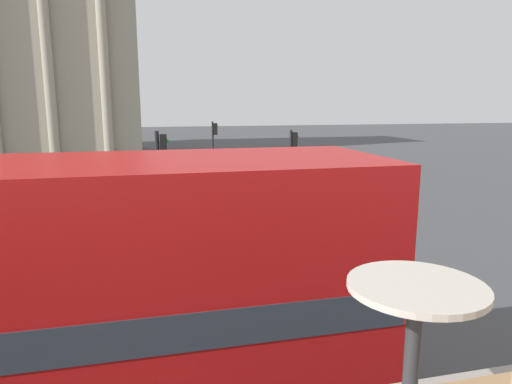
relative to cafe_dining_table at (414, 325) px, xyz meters
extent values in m
cylinder|color=black|center=(0.57, 5.46, -3.44)|extent=(1.10, 0.22, 1.10)
cylinder|color=#2D2D30|center=(0.00, 0.00, -0.18)|extent=(0.07, 0.07, 0.68)
cylinder|color=beige|center=(0.00, 0.00, 0.18)|extent=(0.60, 0.60, 0.03)
cylinder|color=#A39984|center=(-8.96, 42.38, 6.39)|extent=(0.90, 0.90, 20.75)
cylinder|color=#A39984|center=(-4.28, 42.38, 6.39)|extent=(0.90, 0.90, 20.75)
cylinder|color=black|center=(-0.75, 12.21, -1.91)|extent=(0.12, 0.12, 4.16)
cube|color=black|center=(-0.57, 12.21, -0.28)|extent=(0.20, 0.24, 0.70)
sphere|color=green|center=(-0.46, 12.21, -0.13)|extent=(0.14, 0.14, 0.14)
cylinder|color=black|center=(5.25, 17.81, -2.09)|extent=(0.12, 0.12, 3.80)
cube|color=black|center=(5.43, 17.81, -0.64)|extent=(0.20, 0.24, 0.70)
sphere|color=red|center=(5.54, 17.81, -0.49)|extent=(0.14, 0.14, 0.14)
cylinder|color=black|center=(2.94, 25.97, -2.04)|extent=(0.12, 0.12, 3.89)
cube|color=black|center=(3.12, 25.97, -0.55)|extent=(0.20, 0.24, 0.70)
sphere|color=gold|center=(3.23, 25.97, -0.40)|extent=(0.14, 0.14, 0.14)
cylinder|color=black|center=(8.38, 31.11, -3.69)|extent=(0.60, 0.18, 0.60)
cylinder|color=black|center=(8.38, 29.36, -3.69)|extent=(0.60, 0.18, 0.60)
cylinder|color=black|center=(5.58, 31.11, -3.69)|extent=(0.60, 0.18, 0.60)
cylinder|color=black|center=(5.58, 29.36, -3.69)|extent=(0.60, 0.18, 0.60)
cube|color=silver|center=(6.98, 30.23, -3.41)|extent=(4.20, 1.75, 0.55)
cube|color=#2D3842|center=(6.78, 30.23, -2.89)|extent=(1.89, 1.61, 0.50)
cylinder|color=black|center=(-7.66, 28.63, -3.69)|extent=(0.60, 0.18, 0.60)
cylinder|color=black|center=(-7.66, 26.88, -3.69)|extent=(0.60, 0.18, 0.60)
cube|color=#B2B5BA|center=(-9.06, 27.75, -3.41)|extent=(4.20, 1.75, 0.55)
cube|color=#2D3842|center=(-9.26, 27.75, -2.89)|extent=(1.89, 1.61, 0.50)
cylinder|color=#282B33|center=(-3.91, 27.99, -3.58)|extent=(0.14, 0.14, 0.82)
cylinder|color=#282B33|center=(-3.73, 27.99, -3.58)|extent=(0.14, 0.14, 0.82)
cylinder|color=slate|center=(-3.82, 27.99, -2.85)|extent=(0.32, 0.32, 0.65)
sphere|color=tan|center=(-3.82, 27.99, -2.41)|extent=(0.22, 0.22, 0.22)
cylinder|color=#282B33|center=(9.00, 18.06, -3.56)|extent=(0.14, 0.14, 0.85)
cylinder|color=#282B33|center=(9.18, 18.06, -3.56)|extent=(0.14, 0.14, 0.85)
cylinder|color=#284799|center=(9.09, 18.06, -2.80)|extent=(0.32, 0.32, 0.67)
sphere|color=tan|center=(9.09, 18.06, -2.34)|extent=(0.23, 0.23, 0.23)
cylinder|color=#282B33|center=(-1.03, 11.27, -3.59)|extent=(0.14, 0.14, 0.78)
cylinder|color=#282B33|center=(-0.85, 11.27, -3.59)|extent=(0.14, 0.14, 0.78)
cylinder|color=black|center=(-0.94, 11.27, -2.89)|extent=(0.32, 0.32, 0.62)
sphere|color=tan|center=(-0.94, 11.27, -2.47)|extent=(0.21, 0.21, 0.21)
camera|label=1|loc=(-1.12, -1.64, 0.96)|focal=32.00mm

